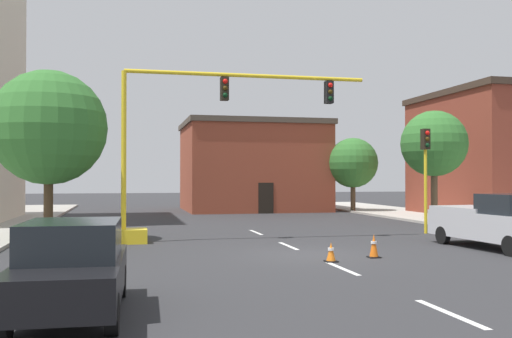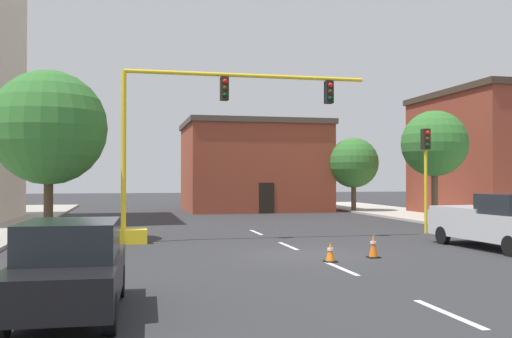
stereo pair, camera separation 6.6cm
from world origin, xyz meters
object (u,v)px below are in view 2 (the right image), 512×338
tree_left_near (49,128)px  tree_right_far (354,163)px  sedan_black_near_left (70,267)px  traffic_signal_gantry (162,183)px  tree_right_mid (434,144)px  traffic_light_pole_right (426,156)px  traffic_cone_roadside_a (373,246)px  traffic_cone_roadside_b (330,252)px  pickup_truck_silver (496,222)px

tree_left_near → tree_right_far: tree_left_near is taller
sedan_black_near_left → traffic_signal_gantry: bearing=78.6°
tree_right_mid → sedan_black_near_left: (-17.44, -17.36, -3.52)m
traffic_light_pole_right → sedan_black_near_left: bearing=-138.3°
traffic_signal_gantry → tree_right_mid: 16.14m
traffic_cone_roadside_a → traffic_cone_roadside_b: 1.75m
traffic_light_pole_right → traffic_cone_roadside_b: 11.00m
traffic_signal_gantry → traffic_light_pole_right: traffic_signal_gantry is taller
traffic_light_pole_right → traffic_signal_gantry: bearing=-175.4°
tree_right_far → sedan_black_near_left: size_ratio=1.21×
traffic_light_pole_right → tree_left_near: (-16.42, -0.01, 1.00)m
tree_left_near → traffic_cone_roadside_a: tree_left_near is taller
tree_left_near → traffic_cone_roadside_b: size_ratio=11.40×
tree_right_mid → traffic_cone_roadside_b: bearing=-130.8°
traffic_cone_roadside_b → tree_left_near: bearing=140.4°
traffic_signal_gantry → tree_right_mid: (15.04, 5.49, 2.05)m
tree_right_mid → traffic_cone_roadside_b: 16.41m
tree_right_mid → pickup_truck_silver: tree_right_mid is taller
traffic_light_pole_right → tree_right_mid: (3.03, 4.52, 0.88)m
tree_left_near → sedan_black_near_left: tree_left_near is taller
traffic_signal_gantry → traffic_cone_roadside_b: size_ratio=18.18×
traffic_signal_gantry → tree_right_far: traffic_signal_gantry is taller
tree_right_mid → pickup_truck_silver: bearing=-108.7°
tree_right_far → traffic_cone_roadside_b: tree_right_far is taller
tree_right_far → pickup_truck_silver: tree_right_far is taller
pickup_truck_silver → traffic_cone_roadside_b: (-6.89, -1.69, -0.68)m
traffic_signal_gantry → tree_right_far: size_ratio=1.98×
tree_right_mid → traffic_cone_roadside_a: bearing=-127.3°
traffic_cone_roadside_a → traffic_cone_roadside_b: (-1.65, -0.57, -0.08)m
pickup_truck_silver → sedan_black_near_left: 15.61m
traffic_light_pole_right → sedan_black_near_left: size_ratio=1.05×
tree_left_near → tree_right_mid: size_ratio=1.09×
sedan_black_near_left → traffic_cone_roadside_b: bearing=37.1°
pickup_truck_silver → traffic_light_pole_right: bearing=85.4°
traffic_light_pole_right → traffic_cone_roadside_a: 9.52m
traffic_light_pole_right → traffic_cone_roadside_a: size_ratio=6.32×
traffic_light_pole_right → tree_right_mid: 5.51m
tree_left_near → traffic_signal_gantry: bearing=-12.3°
traffic_signal_gantry → pickup_truck_silver: 12.60m
pickup_truck_silver → traffic_cone_roadside_a: 5.39m
traffic_cone_roadside_a → traffic_signal_gantry: bearing=136.6°
tree_right_far → traffic_cone_roadside_b: bearing=-113.8°
tree_left_near → tree_right_mid: tree_left_near is taller
tree_right_far → traffic_cone_roadside_a: 24.61m
traffic_signal_gantry → traffic_cone_roadside_a: (6.31, -5.97, -1.98)m
tree_left_near → tree_right_mid: 19.97m
traffic_light_pole_right → pickup_truck_silver: size_ratio=0.87×
tree_right_mid → traffic_cone_roadside_b: tree_right_mid is taller
traffic_light_pole_right → sedan_black_near_left: 19.49m
traffic_signal_gantry → tree_right_far: (14.96, 16.84, 1.30)m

